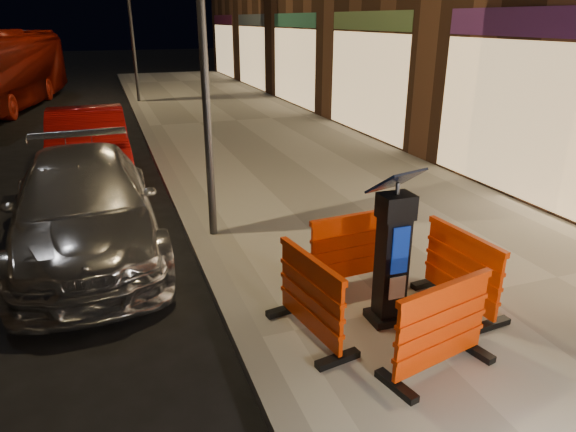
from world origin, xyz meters
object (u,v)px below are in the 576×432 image
object	(u,v)px
barrier_bldgside	(462,270)
car_silver	(91,250)
barrier_back	(352,249)
car_red	(94,178)
bus_doubledecker	(6,108)
barrier_kerbside	(310,297)
barrier_front	(441,328)
parking_kiosk	(392,252)

from	to	relation	value
barrier_bldgside	car_silver	world-z (taller)	barrier_bldgside
barrier_back	car_red	size ratio (longest dim) A/B	0.26
barrier_bldgside	bus_doubledecker	bearing A→B (deg)	15.74
barrier_kerbside	barrier_bldgside	xyz separation A→B (m)	(1.90, 0.00, 0.00)
barrier_front	barrier_kerbside	distance (m)	1.34
barrier_bldgside	car_red	distance (m)	8.59
barrier_back	car_silver	distance (m)	4.13
barrier_bldgside	car_silver	bearing A→B (deg)	44.48
barrier_kerbside	bus_doubledecker	world-z (taller)	bus_doubledecker
parking_kiosk	barrier_front	world-z (taller)	parking_kiosk
parking_kiosk	car_silver	bearing A→B (deg)	125.09
barrier_kerbside	barrier_bldgside	world-z (taller)	same
parking_kiosk	barrier_kerbside	bearing A→B (deg)	172.34
barrier_kerbside	car_red	world-z (taller)	barrier_kerbside
bus_doubledecker	barrier_bldgside	bearing A→B (deg)	-58.67
barrier_back	bus_doubledecker	world-z (taller)	bus_doubledecker
parking_kiosk	car_red	xyz separation A→B (m)	(-3.17, 7.51, -0.99)
barrier_bldgside	barrier_kerbside	bearing A→B (deg)	84.34
barrier_back	car_silver	size ratio (longest dim) A/B	0.24
barrier_bldgside	barrier_back	bearing A→B (deg)	39.34
parking_kiosk	barrier_kerbside	world-z (taller)	parking_kiosk
barrier_bldgside	barrier_front	bearing A→B (deg)	129.34
barrier_bldgside	car_red	world-z (taller)	barrier_bldgside
parking_kiosk	car_silver	size ratio (longest dim) A/B	0.33
car_silver	barrier_front	bearing A→B (deg)	-55.50
barrier_kerbside	barrier_back	bearing A→B (deg)	-54.66
parking_kiosk	bus_doubledecker	xyz separation A→B (m)	(-6.46, 18.91, -0.99)
barrier_back	bus_doubledecker	xyz separation A→B (m)	(-6.46, 17.96, -0.62)
parking_kiosk	barrier_front	xyz separation A→B (m)	(0.00, -0.95, -0.37)
car_silver	parking_kiosk	bearing A→B (deg)	-48.73
parking_kiosk	barrier_bldgside	size ratio (longest dim) A/B	1.40
bus_doubledecker	barrier_back	bearing A→B (deg)	-60.29
barrier_front	car_red	bearing A→B (deg)	97.86
car_silver	barrier_kerbside	bearing A→B (deg)	-58.41
barrier_back	barrier_kerbside	xyz separation A→B (m)	(-0.95, -0.95, 0.00)
parking_kiosk	barrier_back	distance (m)	1.02
barrier_bldgside	car_silver	xyz separation A→B (m)	(-4.16, 3.48, -0.62)
barrier_back	barrier_front	bearing A→B (deg)	-94.66
car_silver	car_red	world-z (taller)	car_red
barrier_bldgside	bus_doubledecker	xyz separation A→B (m)	(-7.41, 18.91, -0.62)
barrier_bldgside	car_red	size ratio (longest dim) A/B	0.26
barrier_back	barrier_kerbside	distance (m)	1.34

